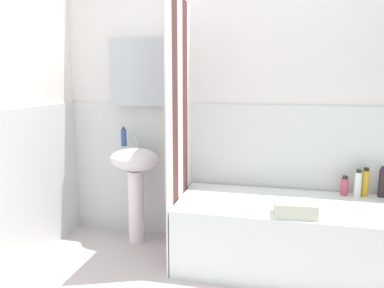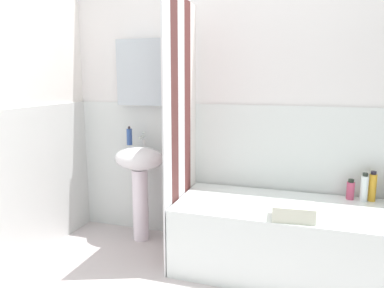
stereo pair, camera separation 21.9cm
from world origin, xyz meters
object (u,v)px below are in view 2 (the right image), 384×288
(sink, at_px, (140,172))
(soap_dispenser, at_px, (129,136))
(body_wash_bottle, at_px, (350,190))
(lotion_bottle, at_px, (372,187))
(towel_folded, at_px, (293,212))
(bathtub, at_px, (287,239))
(shampoo_bottle, at_px, (364,188))

(sink, height_order, soap_dispenser, soap_dispenser)
(soap_dispenser, distance_m, body_wash_bottle, 1.86)
(sink, distance_m, soap_dispenser, 0.33)
(soap_dispenser, bearing_deg, lotion_bottle, 1.41)
(sink, bearing_deg, towel_folded, -18.12)
(sink, relative_size, lotion_bottle, 3.65)
(body_wash_bottle, bearing_deg, lotion_bottle, 2.65)
(bathtub, xyz_separation_m, towel_folded, (0.04, -0.25, 0.30))
(towel_folded, bearing_deg, lotion_bottle, 45.36)
(sink, distance_m, towel_folded, 1.38)
(lotion_bottle, bearing_deg, soap_dispenser, -178.59)
(sink, distance_m, shampoo_bottle, 1.80)
(sink, height_order, lotion_bottle, sink)
(lotion_bottle, bearing_deg, towel_folded, -134.64)
(soap_dispenser, xyz_separation_m, body_wash_bottle, (1.83, 0.04, -0.33))
(sink, height_order, shampoo_bottle, sink)
(sink, bearing_deg, bathtub, -7.83)
(body_wash_bottle, bearing_deg, shampoo_bottle, -13.43)
(sink, distance_m, bathtub, 1.33)
(sink, bearing_deg, body_wash_bottle, 3.90)
(soap_dispenser, bearing_deg, body_wash_bottle, 1.31)
(sink, bearing_deg, soap_dispenser, 149.62)
(soap_dispenser, relative_size, shampoo_bottle, 0.76)
(bathtub, height_order, body_wash_bottle, body_wash_bottle)
(bathtub, bearing_deg, shampoo_bottle, 27.05)
(sink, xyz_separation_m, bathtub, (1.27, -0.17, -0.36))
(soap_dispenser, relative_size, body_wash_bottle, 1.06)
(bathtub, relative_size, towel_folded, 6.01)
(lotion_bottle, bearing_deg, shampoo_bottle, -154.14)
(soap_dispenser, relative_size, towel_folded, 0.62)
(sink, relative_size, towel_folded, 3.11)
(shampoo_bottle, distance_m, body_wash_bottle, 0.10)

